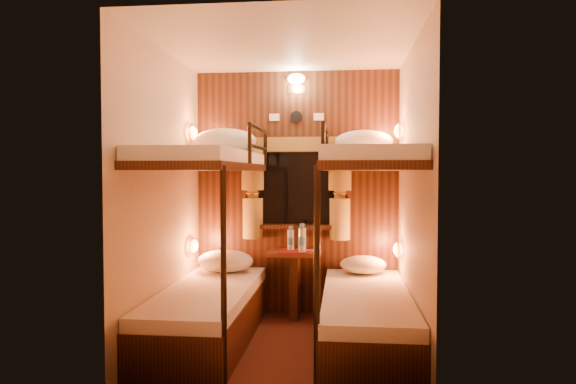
# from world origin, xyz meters

# --- Properties ---
(floor) EXTENTS (2.10, 2.10, 0.00)m
(floor) POSITION_xyz_m (0.00, 0.00, 0.00)
(floor) COLOR #39120F
(floor) RESTS_ON ground
(ceiling) EXTENTS (2.10, 2.10, 0.00)m
(ceiling) POSITION_xyz_m (0.00, 0.00, 2.40)
(ceiling) COLOR silver
(ceiling) RESTS_ON wall_back
(wall_back) EXTENTS (2.40, 0.00, 2.40)m
(wall_back) POSITION_xyz_m (0.00, 1.05, 1.20)
(wall_back) COLOR #C6B293
(wall_back) RESTS_ON floor
(wall_front) EXTENTS (2.40, 0.00, 2.40)m
(wall_front) POSITION_xyz_m (0.00, -1.05, 1.20)
(wall_front) COLOR #C6B293
(wall_front) RESTS_ON floor
(wall_left) EXTENTS (0.00, 2.40, 2.40)m
(wall_left) POSITION_xyz_m (-1.00, 0.00, 1.20)
(wall_left) COLOR #C6B293
(wall_left) RESTS_ON floor
(wall_right) EXTENTS (0.00, 2.40, 2.40)m
(wall_right) POSITION_xyz_m (1.00, 0.00, 1.20)
(wall_right) COLOR #C6B293
(wall_right) RESTS_ON floor
(back_panel) EXTENTS (2.00, 0.03, 2.40)m
(back_panel) POSITION_xyz_m (0.00, 1.04, 1.20)
(back_panel) COLOR black
(back_panel) RESTS_ON floor
(bunk_left) EXTENTS (0.72, 1.90, 1.82)m
(bunk_left) POSITION_xyz_m (-0.65, 0.07, 0.56)
(bunk_left) COLOR black
(bunk_left) RESTS_ON floor
(bunk_right) EXTENTS (0.72, 1.90, 1.82)m
(bunk_right) POSITION_xyz_m (0.65, 0.07, 0.56)
(bunk_right) COLOR black
(bunk_right) RESTS_ON floor
(window) EXTENTS (1.00, 0.12, 0.79)m
(window) POSITION_xyz_m (0.00, 1.00, 1.18)
(window) COLOR black
(window) RESTS_ON back_panel
(curtains) EXTENTS (1.10, 0.22, 1.00)m
(curtains) POSITION_xyz_m (0.00, 0.97, 1.26)
(curtains) COLOR olive
(curtains) RESTS_ON back_panel
(back_fixtures) EXTENTS (0.54, 0.09, 0.48)m
(back_fixtures) POSITION_xyz_m (0.00, 1.00, 2.25)
(back_fixtures) COLOR black
(back_fixtures) RESTS_ON back_panel
(reading_lamps) EXTENTS (2.00, 0.20, 1.25)m
(reading_lamps) POSITION_xyz_m (-0.00, 0.70, 1.24)
(reading_lamps) COLOR orange
(reading_lamps) RESTS_ON wall_left
(table) EXTENTS (0.50, 0.34, 0.66)m
(table) POSITION_xyz_m (0.00, 0.85, 0.41)
(table) COLOR #5F2115
(table) RESTS_ON floor
(bottle_left) EXTENTS (0.07, 0.07, 0.23)m
(bottle_left) POSITION_xyz_m (-0.04, 0.88, 0.75)
(bottle_left) COLOR #99BFE5
(bottle_left) RESTS_ON table
(bottle_right) EXTENTS (0.08, 0.08, 0.27)m
(bottle_right) POSITION_xyz_m (0.08, 0.80, 0.77)
(bottle_right) COLOR #99BFE5
(bottle_right) RESTS_ON table
(sachet_a) EXTENTS (0.08, 0.06, 0.01)m
(sachet_a) POSITION_xyz_m (0.21, 0.84, 0.65)
(sachet_a) COLOR silver
(sachet_a) RESTS_ON table
(sachet_b) EXTENTS (0.10, 0.09, 0.01)m
(sachet_b) POSITION_xyz_m (0.12, 0.86, 0.65)
(sachet_b) COLOR silver
(sachet_b) RESTS_ON table
(pillow_lower_left) EXTENTS (0.53, 0.38, 0.21)m
(pillow_lower_left) POSITION_xyz_m (-0.65, 0.72, 0.56)
(pillow_lower_left) COLOR white
(pillow_lower_left) RESTS_ON bunk_left
(pillow_lower_right) EXTENTS (0.43, 0.31, 0.17)m
(pillow_lower_right) POSITION_xyz_m (0.65, 0.78, 0.54)
(pillow_lower_right) COLOR white
(pillow_lower_right) RESTS_ON bunk_right
(pillow_upper_left) EXTENTS (0.59, 0.42, 0.23)m
(pillow_upper_left) POSITION_xyz_m (-0.65, 0.73, 1.70)
(pillow_upper_left) COLOR white
(pillow_upper_left) RESTS_ON bunk_left
(pillow_upper_right) EXTENTS (0.54, 0.39, 0.21)m
(pillow_upper_right) POSITION_xyz_m (0.65, 0.80, 1.69)
(pillow_upper_right) COLOR white
(pillow_upper_right) RESTS_ON bunk_right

